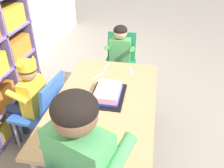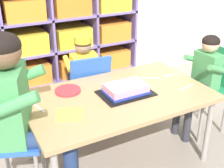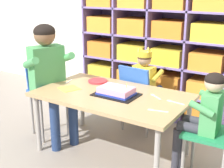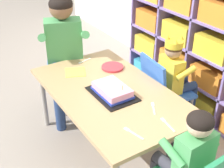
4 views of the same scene
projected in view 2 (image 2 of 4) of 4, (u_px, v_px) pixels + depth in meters
ground at (118, 159)px, 2.22m from camera, size 16.00×16.00×0.00m
storage_cubby_shelf at (48, 36)px, 2.71m from camera, size 1.66×0.40×1.44m
activity_table at (118, 100)px, 2.01m from camera, size 1.23×0.74×0.54m
classroom_chair_blue at (88, 86)px, 2.45m from camera, size 0.38×0.39×0.67m
child_with_crown at (83, 67)px, 2.50m from camera, size 0.31×0.31×0.83m
classroom_chair_adult_side at (9, 139)px, 1.71m from camera, size 0.40×0.40×0.69m
adult_helper_seated at (23, 104)px, 1.63m from camera, size 0.49×0.47×1.07m
classroom_chair_guest_side at (210, 83)px, 2.42m from camera, size 0.37×0.34×0.71m
guest_at_table_side at (202, 73)px, 2.33m from camera, size 0.31×0.30×0.84m
birthday_cake_on_tray at (126, 90)px, 1.99m from camera, size 0.35×0.24×0.10m
paper_plate_stack at (68, 91)px, 2.02m from camera, size 0.18×0.18×0.02m
paper_napkin_square at (69, 114)px, 1.76m from camera, size 0.20×0.20×0.00m
fork_at_table_front_edge at (170, 75)px, 2.28m from camera, size 0.14×0.03×0.00m
fork_by_napkin at (186, 88)px, 2.08m from camera, size 0.14×0.05×0.00m
fork_near_cake_tray at (40, 109)px, 1.82m from camera, size 0.05×0.13×0.00m
fork_near_child_seat at (148, 78)px, 2.23m from camera, size 0.12×0.08×0.00m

